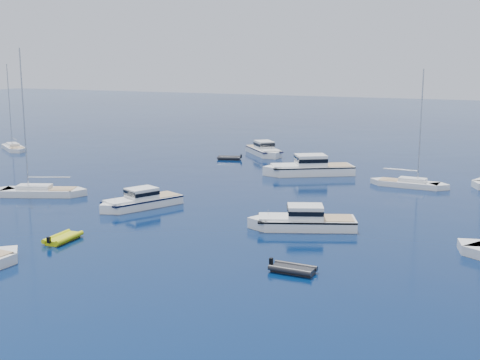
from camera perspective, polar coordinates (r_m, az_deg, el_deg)
name	(u,v)px	position (r m, az deg, el deg)	size (l,w,h in m)	color
motor_cruiser_left	(140,207)	(58.92, -9.02, -2.45)	(2.68, 8.76, 2.30)	white
motor_cruiser_centre	(303,228)	(51.24, 5.71, -4.39)	(2.86, 9.36, 2.46)	silver
motor_cruiser_distant	(309,174)	(75.20, 6.24, 0.51)	(3.54, 11.58, 3.04)	white
motor_cruiser_horizon	(264,155)	(90.35, 2.23, 2.30)	(2.96, 9.66, 2.54)	white
sailboat_mid_l	(39,195)	(66.40, -17.78, -1.34)	(2.67, 10.29, 15.12)	silver
sailboat_centre	(409,187)	(69.98, 15.08, -0.58)	(2.30, 8.84, 13.00)	white
sailboat_far_l	(14,150)	(101.21, -19.85, 2.59)	(2.35, 9.05, 13.30)	white
tender_yellow	(63,241)	(49.40, -15.75, -5.33)	(1.85, 3.30, 0.95)	#CAD40C
tender_grey_near	(293,272)	(40.89, 4.81, -8.35)	(1.73, 3.05, 0.95)	black
tender_grey_far	(229,160)	(85.93, -0.99, 1.87)	(1.85, 3.31, 0.95)	black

